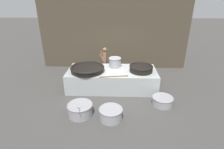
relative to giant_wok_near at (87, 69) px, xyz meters
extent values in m
plane|color=#474442|center=(1.00, 0.18, -0.94)|extent=(60.00, 60.00, 0.00)
cube|color=#4C4233|center=(1.00, 2.75, 1.25)|extent=(7.82, 0.24, 4.39)
cube|color=#B2B7B7|center=(1.00, 0.18, -0.53)|extent=(3.71, 1.58, 0.82)
cylinder|color=black|center=(0.00, 0.00, -0.03)|extent=(1.34, 1.34, 0.18)
torus|color=black|center=(0.00, 0.00, 0.05)|extent=(1.39, 1.39, 0.11)
cylinder|color=black|center=(2.20, 0.08, -0.01)|extent=(0.93, 0.93, 0.22)
torus|color=black|center=(2.20, 0.08, 0.10)|extent=(0.97, 0.97, 0.07)
cylinder|color=#9E9EA3|center=(1.11, 0.55, 0.08)|extent=(0.50, 0.50, 0.40)
torus|color=#9E9EA3|center=(1.11, 0.55, 0.28)|extent=(0.54, 0.54, 0.04)
cylinder|color=brown|center=(1.10, -0.51, -0.10)|extent=(1.09, 0.22, 0.04)
cube|color=brown|center=(1.58, -0.43, -0.11)|extent=(0.13, 0.12, 0.02)
cylinder|color=brown|center=(0.62, 1.24, -0.57)|extent=(0.11, 0.11, 0.73)
cylinder|color=brown|center=(0.62, 1.40, -0.57)|extent=(0.11, 0.11, 0.73)
cube|color=#4C663F|center=(0.62, 1.32, -0.43)|extent=(0.18, 0.22, 0.47)
cube|color=brown|center=(0.62, 1.32, 0.06)|extent=(0.15, 0.45, 0.54)
cylinder|color=brown|center=(0.53, 1.09, 0.06)|extent=(0.30, 0.09, 0.50)
cylinder|color=brown|center=(0.53, 1.54, 0.06)|extent=(0.30, 0.09, 0.50)
sphere|color=brown|center=(0.62, 1.32, 0.44)|extent=(0.21, 0.21, 0.21)
cylinder|color=#9E9EA3|center=(0.03, -1.83, -0.74)|extent=(0.80, 0.80, 0.39)
torus|color=#9E9EA3|center=(0.03, -1.83, -0.55)|extent=(0.84, 0.84, 0.04)
cylinder|color=orange|center=(0.03, -1.83, -0.66)|extent=(0.70, 0.70, 0.10)
cylinder|color=orange|center=(0.03, -1.80, -0.59)|extent=(0.05, 0.05, 0.04)
cylinder|color=orange|center=(0.13, -1.73, -0.59)|extent=(0.05, 0.06, 0.04)
cylinder|color=orange|center=(0.17, -1.71, -0.59)|extent=(0.06, 0.06, 0.04)
cylinder|color=orange|center=(0.18, -1.86, -0.60)|extent=(0.05, 0.05, 0.03)
cylinder|color=orange|center=(-0.02, -1.74, -0.59)|extent=(0.04, 0.04, 0.03)
cylinder|color=orange|center=(0.06, -1.84, -0.60)|extent=(0.04, 0.04, 0.03)
cylinder|color=orange|center=(-0.08, -1.89, -0.59)|extent=(0.06, 0.06, 0.04)
cylinder|color=orange|center=(-0.14, -2.05, -0.59)|extent=(0.04, 0.05, 0.04)
cylinder|color=orange|center=(0.04, -1.81, -0.59)|extent=(0.04, 0.06, 0.03)
cylinder|color=orange|center=(0.02, -2.04, -0.59)|extent=(0.07, 0.06, 0.04)
cylinder|color=orange|center=(0.06, -1.62, -0.59)|extent=(0.06, 0.04, 0.03)
cylinder|color=orange|center=(0.05, -1.69, -0.59)|extent=(0.06, 0.07, 0.04)
cylinder|color=orange|center=(0.05, -1.79, -0.59)|extent=(0.04, 0.04, 0.03)
sphere|color=#9E9EA3|center=(0.04, -1.97, -0.57)|extent=(0.14, 0.14, 0.14)
cylinder|color=#9E9EA3|center=(0.07, -2.23, -0.39)|extent=(0.08, 0.54, 0.39)
cylinder|color=#9E9EA3|center=(2.88, -1.12, -0.79)|extent=(0.72, 0.72, 0.30)
torus|color=#9E9EA3|center=(2.88, -1.12, -0.64)|extent=(0.76, 0.76, 0.04)
cylinder|color=#6B9347|center=(2.88, -1.12, -0.72)|extent=(0.63, 0.63, 0.08)
cylinder|color=#9E9EA3|center=(1.04, -2.01, -0.76)|extent=(0.73, 0.73, 0.37)
torus|color=#9E9EA3|center=(1.04, -2.01, -0.57)|extent=(0.76, 0.76, 0.04)
cylinder|color=tan|center=(1.04, -2.01, -0.67)|extent=(0.64, 0.64, 0.09)
camera|label=1|loc=(1.25, -6.61, 2.62)|focal=28.00mm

